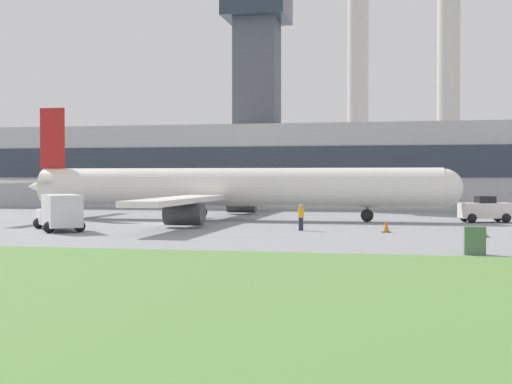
% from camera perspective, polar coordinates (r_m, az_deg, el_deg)
% --- Properties ---
extents(ground_plane, '(400.00, 400.00, 0.00)m').
position_cam_1_polar(ground_plane, '(51.56, -7.12, -2.52)').
color(ground_plane, gray).
extents(terminal_building, '(69.48, 12.61, 24.90)m').
position_cam_1_polar(terminal_building, '(81.10, -0.16, 2.55)').
color(terminal_building, '#B2B2B7').
rests_on(terminal_building, ground_plane).
extents(smokestack_left, '(3.63, 3.63, 40.64)m').
position_cam_1_polar(smokestack_left, '(110.70, 8.17, 10.11)').
color(smokestack_left, beige).
rests_on(smokestack_left, ground_plane).
extents(smokestack_right, '(3.68, 3.68, 30.14)m').
position_cam_1_polar(smokestack_right, '(106.57, 15.14, 7.57)').
color(smokestack_right, beige).
rests_on(smokestack_right, ground_plane).
extents(airplane, '(34.59, 32.95, 8.96)m').
position_cam_1_polar(airplane, '(55.22, -2.40, 0.30)').
color(airplane, white).
rests_on(airplane, ground_plane).
extents(pushback_tug, '(3.93, 2.85, 1.93)m').
position_cam_1_polar(pushback_tug, '(55.25, 17.86, -1.43)').
color(pushback_tug, white).
rests_on(pushback_tug, ground_plane).
extents(fuel_truck, '(5.02, 5.78, 2.26)m').
position_cam_1_polar(fuel_truck, '(45.99, -15.43, -1.62)').
color(fuel_truck, white).
rests_on(fuel_truck, ground_plane).
extents(ground_crew_person, '(0.41, 0.41, 1.67)m').
position_cam_1_polar(ground_crew_person, '(44.59, 3.61, -2.01)').
color(ground_crew_person, '#23283D').
rests_on(ground_crew_person, ground_plane).
extents(traffic_cone_near_nose, '(0.46, 0.46, 0.52)m').
position_cam_1_polar(traffic_cone_near_nose, '(41.76, 17.85, -3.13)').
color(traffic_cone_near_nose, black).
rests_on(traffic_cone_near_nose, ground_plane).
extents(traffic_cone_wingtip, '(0.52, 0.52, 0.73)m').
position_cam_1_polar(traffic_cone_wingtip, '(43.90, 10.38, -2.74)').
color(traffic_cone_wingtip, black).
rests_on(traffic_cone_wingtip, ground_plane).
extents(utility_cabinet, '(0.89, 0.53, 1.23)m').
position_cam_1_polar(utility_cabinet, '(32.17, 17.10, -3.74)').
color(utility_cabinet, '#4C724C').
rests_on(utility_cabinet, ground_plane).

